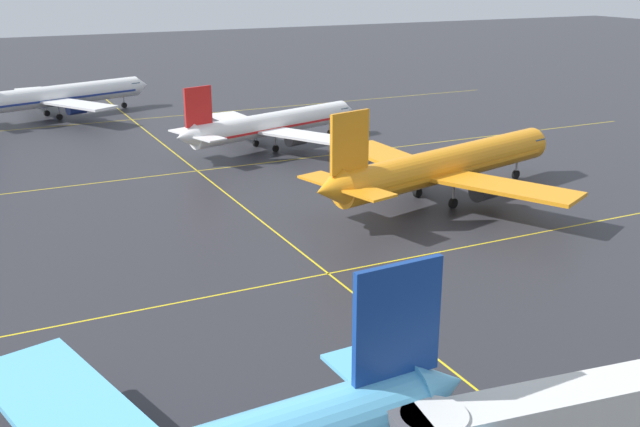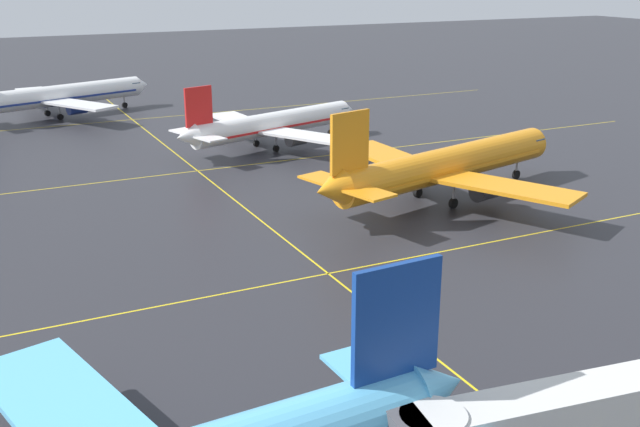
{
  "view_description": "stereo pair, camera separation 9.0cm",
  "coord_description": "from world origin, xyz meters",
  "px_view_note": "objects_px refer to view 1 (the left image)",
  "views": [
    {
      "loc": [
        -27.95,
        -17.82,
        26.34
      ],
      "look_at": [
        1.96,
        43.12,
        3.72
      ],
      "focal_mm": 41.78,
      "sensor_mm": 36.0,
      "label": 1
    },
    {
      "loc": [
        -27.87,
        -17.86,
        26.34
      ],
      "look_at": [
        1.96,
        43.12,
        3.72
      ],
      "focal_mm": 41.78,
      "sensor_mm": 36.0,
      "label": 2
    }
  ],
  "objects_px": {
    "airliner_third_row": "(272,124)",
    "jet_bridge": "(548,416)",
    "airliner_second_row": "(445,165)",
    "airliner_far_left_stand": "(59,96)"
  },
  "relations": [
    {
      "from": "airliner_far_left_stand",
      "to": "airliner_second_row",
      "type": "bearing_deg",
      "value": -65.49
    },
    {
      "from": "airliner_second_row",
      "to": "airliner_far_left_stand",
      "type": "relative_size",
      "value": 1.1
    },
    {
      "from": "airliner_third_row",
      "to": "jet_bridge",
      "type": "bearing_deg",
      "value": -102.23
    },
    {
      "from": "airliner_third_row",
      "to": "jet_bridge",
      "type": "distance_m",
      "value": 79.74
    },
    {
      "from": "jet_bridge",
      "to": "airliner_far_left_stand",
      "type": "bearing_deg",
      "value": 94.19
    },
    {
      "from": "airliner_second_row",
      "to": "airliner_third_row",
      "type": "xyz_separation_m",
      "value": [
        -7.91,
        33.61,
        -0.59
      ]
    },
    {
      "from": "jet_bridge",
      "to": "airliner_second_row",
      "type": "bearing_deg",
      "value": 60.76
    },
    {
      "from": "airliner_far_left_stand",
      "to": "jet_bridge",
      "type": "xyz_separation_m",
      "value": [
        8.62,
        -117.63,
        0.14
      ]
    },
    {
      "from": "jet_bridge",
      "to": "airliner_third_row",
      "type": "bearing_deg",
      "value": 77.77
    },
    {
      "from": "airliner_far_left_stand",
      "to": "jet_bridge",
      "type": "distance_m",
      "value": 117.94
    }
  ]
}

